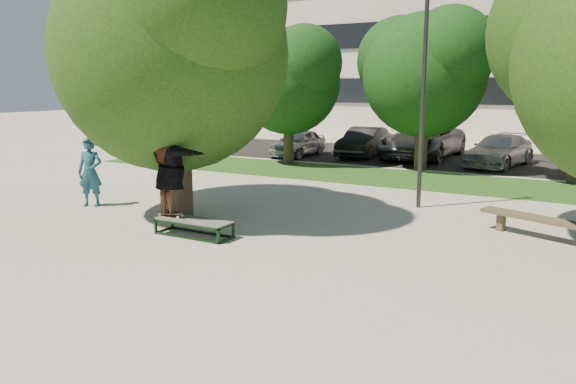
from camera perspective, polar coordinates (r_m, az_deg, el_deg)
The scene contains 16 objects.
ground at distance 11.79m, azimuth 1.39°, elevation -5.57°, with size 120.00×120.00×0.00m, color gray.
grass_strip at distance 20.23m, azimuth 16.71°, elevation 0.90°, with size 30.00×4.00×0.02m, color #154313.
asphalt_strip at distance 26.73m, azimuth 17.74°, elevation 3.13°, with size 40.00×8.00×0.01m, color black.
tree_left at distance 14.71m, azimuth -11.85°, elevation 14.86°, with size 6.96×5.95×7.12m.
bg_tree_left at distance 24.18m, azimuth -0.02°, elevation 11.74°, with size 5.28×4.51×5.77m.
bg_tree_mid at distance 22.99m, azimuth 13.57°, elevation 12.21°, with size 5.76×4.92×6.24m.
lamppost at distance 15.60m, azimuth 13.58°, elevation 9.86°, with size 0.25×0.15×6.11m.
office_building at distance 42.86m, azimuth 20.25°, elevation 16.39°, with size 30.00×14.12×16.00m.
grind_box at distance 12.73m, azimuth -9.54°, elevation -3.60°, with size 1.80×0.60×0.38m.
skater_rig at distance 12.91m, azimuth -11.95°, elevation 1.83°, with size 2.26×0.70×1.90m.
bystander at distance 16.46m, azimuth -19.45°, elevation 1.91°, with size 0.70×0.46×1.91m, color navy.
bench at distance 13.35m, azimuth 25.21°, elevation -2.85°, with size 3.13×1.58×0.49m.
car_silver_a at distance 26.83m, azimuth 1.03°, elevation 5.02°, with size 1.50×3.74×1.27m, color #A1A1A5.
car_dark at distance 26.87m, azimuth 7.73°, elevation 5.05°, with size 1.46×4.18×1.38m, color black.
car_grey at distance 26.79m, azimuth 13.50°, elevation 5.13°, with size 2.74×5.95×1.65m, color #5E5E63.
car_silver_b at distance 25.08m, azimuth 20.65°, elevation 3.96°, with size 1.82×4.47×1.30m, color #A1A1A5.
Camera 1 is at (5.30, -9.99, 3.31)m, focal length 35.00 mm.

